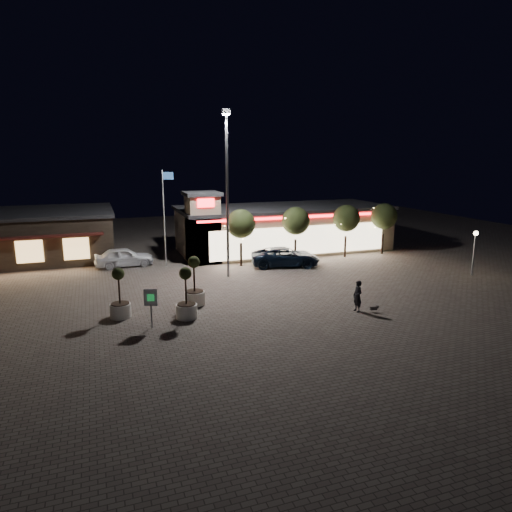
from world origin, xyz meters
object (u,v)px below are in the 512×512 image
object	(u,v)px
pickup_truck	(286,257)
planter_mid	(186,302)
white_sedan	(124,257)
valet_sign	(151,301)
planter_left	(120,302)
pedestrian	(358,296)

from	to	relation	value
pickup_truck	planter_mid	world-z (taller)	planter_mid
pickup_truck	white_sedan	xyz separation A→B (m)	(-12.79, 4.40, 0.01)
white_sedan	planter_mid	world-z (taller)	planter_mid
planter_mid	valet_sign	distance (m)	2.31
planter_left	pedestrian	bearing A→B (deg)	-15.59
pickup_truck	planter_mid	size ratio (longest dim) A/B	1.91
planter_left	planter_mid	distance (m)	3.83
valet_sign	planter_left	bearing A→B (deg)	123.87
pedestrian	white_sedan	bearing A→B (deg)	-146.95
pickup_truck	pedestrian	world-z (taller)	pedestrian
white_sedan	pedestrian	xyz separation A→B (m)	(12.32, -16.33, 0.14)
pickup_truck	white_sedan	world-z (taller)	white_sedan
pedestrian	valet_sign	xyz separation A→B (m)	(-11.90, 1.51, 0.56)
white_sedan	valet_sign	distance (m)	14.84
pickup_truck	planter_left	xyz separation A→B (m)	(-13.86, -8.20, 0.11)
pedestrian	planter_left	bearing A→B (deg)	-109.58
planter_left	valet_sign	distance (m)	2.75
planter_mid	pickup_truck	bearing A→B (deg)	43.02
pickup_truck	planter_mid	bearing A→B (deg)	147.85
pickup_truck	pedestrian	distance (m)	11.94
valet_sign	pedestrian	bearing A→B (deg)	-7.23
white_sedan	valet_sign	world-z (taller)	valet_sign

